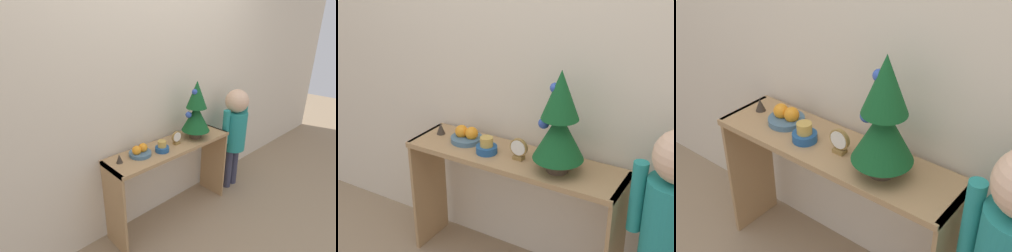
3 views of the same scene
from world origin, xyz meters
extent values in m
cube|color=beige|center=(0.00, 0.38, 1.25)|extent=(7.00, 0.05, 2.50)
cube|color=tan|center=(0.00, 0.17, 0.74)|extent=(1.23, 0.33, 0.03)
cube|color=tan|center=(-0.61, 0.17, 0.38)|extent=(0.02, 0.31, 0.75)
cylinder|color=#4C3828|center=(0.28, 0.14, 0.78)|extent=(0.11, 0.11, 0.05)
cylinder|color=brown|center=(0.28, 0.14, 0.82)|extent=(0.02, 0.02, 0.04)
cone|color=#145123|center=(0.28, 0.14, 0.95)|extent=(0.26, 0.26, 0.25)
cone|color=#145123|center=(0.28, 0.14, 1.16)|extent=(0.19, 0.19, 0.25)
sphere|color=#2D4CA8|center=(0.25, 0.14, 1.19)|extent=(0.05, 0.05, 0.05)
sphere|color=#2D4CA8|center=(0.19, 0.15, 0.99)|extent=(0.06, 0.06, 0.06)
sphere|color=gold|center=(0.23, 0.11, 1.07)|extent=(0.04, 0.04, 0.04)
cylinder|color=#476B84|center=(-0.32, 0.19, 0.77)|extent=(0.18, 0.18, 0.03)
sphere|color=orange|center=(-0.29, 0.20, 0.81)|extent=(0.08, 0.08, 0.08)
sphere|color=orange|center=(-0.35, 0.19, 0.81)|extent=(0.08, 0.08, 0.08)
cylinder|color=#235189|center=(-0.14, 0.13, 0.77)|extent=(0.12, 0.12, 0.04)
cylinder|color=gold|center=(-0.14, 0.13, 0.82)|extent=(0.07, 0.07, 0.05)
cube|color=olive|center=(0.04, 0.15, 0.76)|extent=(0.05, 0.04, 0.02)
cylinder|color=olive|center=(0.04, 0.15, 0.82)|extent=(0.10, 0.02, 0.10)
cylinder|color=white|center=(0.04, 0.14, 0.82)|extent=(0.08, 0.00, 0.08)
cone|color=#382D23|center=(-0.51, 0.20, 0.79)|extent=(0.05, 0.05, 0.07)
cylinder|color=teal|center=(0.70, 0.10, 0.76)|extent=(0.07, 0.07, 0.36)
camera|label=1|loc=(-1.42, -1.35, 1.74)|focal=28.00mm
camera|label=2|loc=(1.11, -1.79, 1.91)|focal=50.00mm
camera|label=3|loc=(1.12, -1.19, 1.93)|focal=50.00mm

